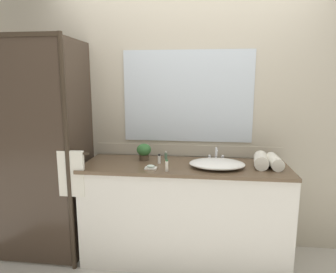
% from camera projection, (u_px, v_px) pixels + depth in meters
% --- Properties ---
extents(ground_plane, '(8.00, 8.00, 0.00)m').
position_uv_depth(ground_plane, '(184.00, 257.00, 2.78)').
color(ground_plane, '#B7B2A8').
extents(wall_back_with_mirror, '(4.40, 0.06, 2.60)m').
position_uv_depth(wall_back_with_mirror, '(188.00, 115.00, 2.88)').
color(wall_back_with_mirror, '#B2A893').
rests_on(wall_back_with_mirror, ground_plane).
extents(vanity_cabinet, '(1.80, 0.58, 0.90)m').
position_uv_depth(vanity_cabinet, '(184.00, 212.00, 2.71)').
color(vanity_cabinet, silver).
rests_on(vanity_cabinet, ground_plane).
extents(shower_enclosure, '(1.20, 0.59, 2.00)m').
position_uv_depth(shower_enclosure, '(36.00, 153.00, 2.56)').
color(shower_enclosure, '#2D2319').
rests_on(shower_enclosure, ground_plane).
extents(sink_basin, '(0.47, 0.34, 0.07)m').
position_uv_depth(sink_basin, '(217.00, 164.00, 2.53)').
color(sink_basin, white).
rests_on(sink_basin, vanity_cabinet).
extents(faucet, '(0.17, 0.14, 0.13)m').
position_uv_depth(faucet, '(216.00, 157.00, 2.71)').
color(faucet, silver).
rests_on(faucet, vanity_cabinet).
extents(potted_plant, '(0.13, 0.13, 0.16)m').
position_uv_depth(potted_plant, '(144.00, 151.00, 2.75)').
color(potted_plant, '#473828').
rests_on(potted_plant, vanity_cabinet).
extents(soap_dish, '(0.10, 0.07, 0.04)m').
position_uv_depth(soap_dish, '(151.00, 167.00, 2.49)').
color(soap_dish, silver).
rests_on(soap_dish, vanity_cabinet).
extents(amenity_bottle_conditioner, '(0.02, 0.02, 0.10)m').
position_uv_depth(amenity_bottle_conditioner, '(167.00, 166.00, 2.41)').
color(amenity_bottle_conditioner, silver).
rests_on(amenity_bottle_conditioner, vanity_cabinet).
extents(amenity_bottle_lotion, '(0.03, 0.03, 0.08)m').
position_uv_depth(amenity_bottle_lotion, '(166.00, 156.00, 2.78)').
color(amenity_bottle_lotion, '#4C7056').
rests_on(amenity_bottle_lotion, vanity_cabinet).
extents(amenity_bottle_shampoo, '(0.03, 0.03, 0.09)m').
position_uv_depth(amenity_bottle_shampoo, '(159.00, 159.00, 2.65)').
color(amenity_bottle_shampoo, white).
rests_on(amenity_bottle_shampoo, vanity_cabinet).
extents(rolled_towel_near_edge, '(0.11, 0.26, 0.11)m').
position_uv_depth(rolled_towel_near_edge, '(275.00, 162.00, 2.52)').
color(rolled_towel_near_edge, silver).
rests_on(rolled_towel_near_edge, vanity_cabinet).
extents(rolled_towel_middle, '(0.15, 0.26, 0.12)m').
position_uv_depth(rolled_towel_middle, '(261.00, 160.00, 2.53)').
color(rolled_towel_middle, silver).
rests_on(rolled_towel_middle, vanity_cabinet).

